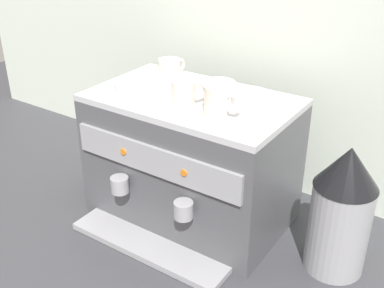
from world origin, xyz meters
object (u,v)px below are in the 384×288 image
at_px(ceramic_bowl_1, 179,83).
at_px(ceramic_bowl_3, 132,90).
at_px(ceramic_bowl_0, 219,88).
at_px(ceramic_cup_0, 185,93).
at_px(ceramic_cup_2, 170,68).
at_px(milk_pitcher, 105,163).
at_px(coffee_grinder, 341,210).
at_px(ceramic_cup_1, 218,101).
at_px(ceramic_bowl_2, 250,99).
at_px(espresso_machine, 191,159).

relative_size(ceramic_bowl_1, ceramic_bowl_3, 1.07).
bearing_deg(ceramic_bowl_0, ceramic_cup_0, -105.00).
distance_m(ceramic_cup_2, milk_pitcher, 0.48).
height_order(ceramic_cup_2, coffee_grinder, ceramic_cup_2).
bearing_deg(ceramic_bowl_1, ceramic_cup_1, -26.48).
bearing_deg(ceramic_cup_2, milk_pitcher, -159.48).
bearing_deg(ceramic_cup_2, ceramic_cup_0, -44.25).
height_order(ceramic_cup_0, milk_pitcher, ceramic_cup_0).
height_order(ceramic_bowl_1, milk_pitcher, ceramic_bowl_1).
bearing_deg(coffee_grinder, ceramic_cup_1, -168.10).
bearing_deg(ceramic_bowl_3, ceramic_cup_1, 5.17).
xyz_separation_m(ceramic_bowl_1, ceramic_bowl_3, (-0.08, -0.13, 0.00)).
relative_size(ceramic_cup_1, ceramic_cup_2, 1.03).
bearing_deg(ceramic_bowl_1, ceramic_bowl_3, -123.02).
relative_size(ceramic_cup_1, ceramic_bowl_2, 1.06).
relative_size(ceramic_bowl_0, ceramic_bowl_3, 0.96).
relative_size(ceramic_bowl_3, coffee_grinder, 0.27).
bearing_deg(ceramic_cup_1, ceramic_bowl_2, 69.10).
bearing_deg(ceramic_bowl_3, milk_pitcher, 156.87).
distance_m(espresso_machine, coffee_grinder, 0.49).
bearing_deg(espresso_machine, ceramic_bowl_2, 14.93).
bearing_deg(ceramic_cup_0, espresso_machine, 107.32).
distance_m(ceramic_cup_0, ceramic_bowl_0, 0.14).
bearing_deg(espresso_machine, ceramic_bowl_0, 52.92).
bearing_deg(ceramic_cup_0, ceramic_bowl_0, 75.00).
bearing_deg(ceramic_bowl_3, ceramic_bowl_2, 22.46).
relative_size(espresso_machine, ceramic_cup_1, 5.51).
bearing_deg(milk_pitcher, coffee_grinder, -0.48).
xyz_separation_m(ceramic_bowl_1, ceramic_bowl_2, (0.25, 0.01, -0.00)).
bearing_deg(milk_pitcher, ceramic_cup_2, 20.52).
bearing_deg(ceramic_cup_2, coffee_grinder, -8.90).
distance_m(espresso_machine, ceramic_cup_1, 0.29).
xyz_separation_m(ceramic_bowl_0, ceramic_bowl_3, (-0.21, -0.16, 0.00)).
height_order(ceramic_cup_2, ceramic_bowl_0, ceramic_cup_2).
height_order(ceramic_bowl_2, coffee_grinder, ceramic_bowl_2).
xyz_separation_m(ceramic_bowl_0, milk_pitcher, (-0.47, -0.05, -0.39)).
height_order(ceramic_cup_0, ceramic_bowl_0, ceramic_cup_0).
relative_size(ceramic_bowl_1, coffee_grinder, 0.29).
distance_m(ceramic_bowl_2, milk_pitcher, 0.70).
xyz_separation_m(ceramic_cup_1, coffee_grinder, (0.36, 0.08, -0.27)).
relative_size(ceramic_cup_0, ceramic_cup_1, 0.87).
relative_size(espresso_machine, ceramic_bowl_1, 5.62).
height_order(ceramic_cup_1, milk_pitcher, ceramic_cup_1).
xyz_separation_m(ceramic_cup_2, ceramic_bowl_3, (0.00, -0.20, -0.01)).
relative_size(ceramic_cup_2, milk_pitcher, 0.96).
xyz_separation_m(ceramic_cup_2, ceramic_bowl_1, (0.09, -0.08, -0.01)).
xyz_separation_m(ceramic_cup_0, ceramic_cup_2, (-0.18, 0.18, -0.01)).
height_order(ceramic_bowl_3, coffee_grinder, ceramic_bowl_3).
bearing_deg(ceramic_bowl_2, ceramic_cup_2, 168.71).
bearing_deg(coffee_grinder, ceramic_bowl_1, 177.29).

